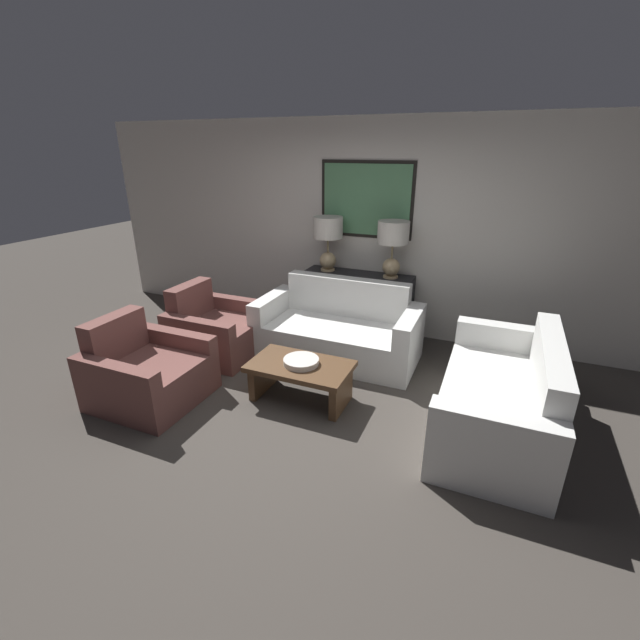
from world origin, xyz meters
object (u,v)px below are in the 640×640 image
decorative_bowl (301,361)px  armchair_near_back_wall (216,331)px  table_lamp_left (328,235)px  armchair_near_camera (147,373)px  console_table (357,304)px  table_lamp_right (393,240)px  couch_by_back_wall (338,332)px  coffee_table (300,374)px  couch_by_side (502,399)px

decorative_bowl → armchair_near_back_wall: armchair_near_back_wall is taller
table_lamp_left → armchair_near_camera: 2.68m
console_table → table_lamp_right: (0.42, 0.00, 0.86)m
console_table → decorative_bowl: (0.02, -1.74, 0.01)m
table_lamp_right → couch_by_back_wall: (-0.42, -0.69, -0.98)m
coffee_table → decorative_bowl: bearing=23.2°
console_table → coffee_table: (0.01, -1.74, -0.13)m
table_lamp_right → decorative_bowl: bearing=-102.8°
coffee_table → armchair_near_camera: bearing=-157.9°
decorative_bowl → armchair_near_camera: size_ratio=0.36×
coffee_table → decorative_bowl: (0.01, 0.00, 0.14)m
table_lamp_left → armchair_near_camera: (-0.95, -2.30, -1.00)m
console_table → table_lamp_right: bearing=0.0°
couch_by_back_wall → armchair_near_camera: size_ratio=1.98×
coffee_table → couch_by_back_wall: bearing=90.7°
console_table → couch_by_side: bearing=-39.3°
table_lamp_right → console_table: bearing=-180.0°
couch_by_back_wall → armchair_near_camera: 2.11m
coffee_table → armchair_near_camera: size_ratio=1.03×
table_lamp_right → coffee_table: (-0.40, -1.74, -1.00)m
armchair_near_camera → couch_by_side: bearing=14.5°
couch_by_back_wall → decorative_bowl: couch_by_back_wall is taller
console_table → decorative_bowl: size_ratio=4.09×
table_lamp_left → couch_by_back_wall: 1.27m
couch_by_back_wall → decorative_bowl: 1.06m
table_lamp_left → couch_by_back_wall: table_lamp_left is taller
armchair_near_camera → coffee_table: bearing=22.1°
couch_by_side → decorative_bowl: size_ratio=5.47×
couch_by_back_wall → couch_by_side: 1.97m
decorative_bowl → armchair_near_back_wall: size_ratio=0.36×
table_lamp_left → coffee_table: table_lamp_left is taller
couch_by_side → coffee_table: 1.81m
table_lamp_right → armchair_near_back_wall: 2.36m
table_lamp_right → couch_by_back_wall: bearing=-121.2°
table_lamp_left → couch_by_side: table_lamp_left is taller
coffee_table → armchair_near_back_wall: 1.48m
console_table → armchair_near_camera: console_table is taller
table_lamp_right → coffee_table: size_ratio=0.71×
console_table → table_lamp_right: size_ratio=2.03×
console_table → decorative_bowl: console_table is taller
armchair_near_back_wall → table_lamp_right: bearing=33.6°
coffee_table → decorative_bowl: size_ratio=2.85×
table_lamp_left → table_lamp_right: size_ratio=1.00×
couch_by_side → armchair_near_back_wall: 3.18m
console_table → armchair_near_back_wall: 1.81m
couch_by_back_wall → couch_by_side: same height
table_lamp_left → table_lamp_right: same height
console_table → couch_by_back_wall: 0.70m
table_lamp_right → armchair_near_camera: table_lamp_right is taller
couch_by_side → decorative_bowl: 1.81m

